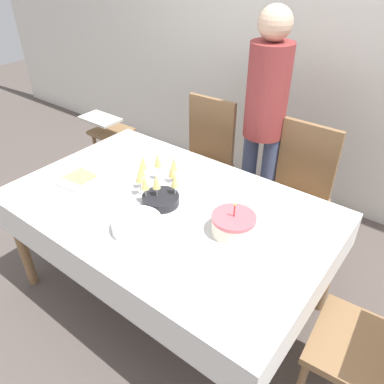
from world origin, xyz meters
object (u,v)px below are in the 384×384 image
(high_chair, at_px, (111,140))
(gift_bag, at_px, (70,193))
(dining_chair_far_right, at_px, (296,189))
(plate_stack_dessert, at_px, (161,200))
(champagne_tray, at_px, (156,179))
(birthday_cake, at_px, (233,224))
(person_standing, at_px, (265,109))
(dining_chair_far_left, at_px, (203,155))
(plate_stack_main, at_px, (137,224))

(high_chair, distance_m, gift_bag, 0.57)
(dining_chair_far_right, xyz_separation_m, plate_stack_dessert, (-0.42, -0.89, 0.23))
(champagne_tray, distance_m, high_chair, 1.32)
(dining_chair_far_right, relative_size, birthday_cake, 4.41)
(gift_bag, bearing_deg, person_standing, 29.18)
(dining_chair_far_left, xyz_separation_m, birthday_cake, (0.80, -0.86, 0.26))
(person_standing, relative_size, gift_bag, 5.91)
(plate_stack_main, bearing_deg, dining_chair_far_left, 110.15)
(dining_chair_far_left, relative_size, birthday_cake, 4.41)
(dining_chair_far_left, bearing_deg, person_standing, 12.52)
(dining_chair_far_right, relative_size, champagne_tray, 2.70)
(plate_stack_main, distance_m, gift_bag, 1.53)
(gift_bag, bearing_deg, birthday_cake, -6.90)
(person_standing, bearing_deg, plate_stack_dessert, -94.35)
(high_chair, bearing_deg, plate_stack_main, -36.28)
(dining_chair_far_left, xyz_separation_m, plate_stack_dessert, (0.36, -0.89, 0.23))
(dining_chair_far_left, bearing_deg, high_chair, -166.45)
(dining_chair_far_right, height_order, high_chair, dining_chair_far_right)
(champagne_tray, relative_size, plate_stack_main, 1.41)
(dining_chair_far_right, bearing_deg, plate_stack_main, -107.89)
(plate_stack_main, height_order, plate_stack_dessert, plate_stack_main)
(plate_stack_main, distance_m, plate_stack_dessert, 0.24)
(plate_stack_main, distance_m, person_standing, 1.25)
(dining_chair_far_right, bearing_deg, dining_chair_far_left, -179.99)
(plate_stack_main, bearing_deg, plate_stack_dessert, 102.63)
(champagne_tray, bearing_deg, high_chair, 150.94)
(birthday_cake, bearing_deg, plate_stack_main, -145.53)
(champagne_tray, bearing_deg, person_standing, 79.79)
(dining_chair_far_left, xyz_separation_m, champagne_tray, (0.27, -0.83, 0.29))
(dining_chair_far_left, distance_m, high_chair, 0.87)
(plate_stack_dessert, relative_size, person_standing, 0.12)
(person_standing, xyz_separation_m, gift_bag, (-1.35, -0.75, -0.83))
(champagne_tray, xyz_separation_m, plate_stack_main, (0.14, -0.30, -0.06))
(birthday_cake, bearing_deg, dining_chair_far_left, 132.97)
(dining_chair_far_left, bearing_deg, plate_stack_main, -69.85)
(high_chair, bearing_deg, person_standing, 13.20)
(dining_chair_far_right, xyz_separation_m, plate_stack_main, (-0.36, -1.13, 0.23))
(birthday_cake, height_order, gift_bag, birthday_cake)
(champagne_tray, bearing_deg, gift_bag, 171.80)
(dining_chair_far_left, height_order, champagne_tray, dining_chair_far_left)
(dining_chair_far_left, height_order, birthday_cake, dining_chair_far_left)
(gift_bag, bearing_deg, high_chair, 82.05)
(birthday_cake, distance_m, plate_stack_dessert, 0.44)
(birthday_cake, bearing_deg, gift_bag, 173.10)
(dining_chair_far_left, height_order, plate_stack_dessert, dining_chair_far_left)
(high_chair, bearing_deg, champagne_tray, -29.06)
(person_standing, bearing_deg, dining_chair_far_right, -15.83)
(person_standing, height_order, high_chair, person_standing)
(birthday_cake, height_order, high_chair, birthday_cake)
(plate_stack_main, bearing_deg, birthday_cake, 34.47)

